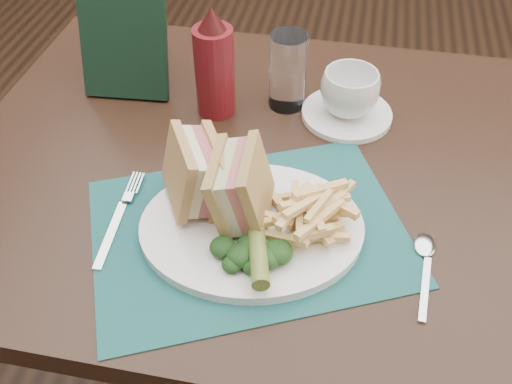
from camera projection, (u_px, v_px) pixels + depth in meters
floor at (283, 236)px, 1.76m from camera, size 7.00×7.00×0.00m
table_main at (250, 298)px, 1.14m from camera, size 0.90×0.75×0.75m
placemat at (249, 231)px, 0.77m from camera, size 0.50×0.44×0.00m
plate at (252, 227)px, 0.76m from camera, size 0.34×0.29×0.01m
sandwich_half_a at (179, 175)px, 0.75m from camera, size 0.12×0.13×0.10m
sandwich_half_b at (225, 185)px, 0.73m from camera, size 0.08×0.11×0.11m
kale_garnish at (249, 253)px, 0.71m from camera, size 0.11×0.08×0.03m
pickle_spear at (258, 247)px, 0.70m from camera, size 0.05×0.12×0.03m
fries_pile at (307, 209)px, 0.73m from camera, size 0.18×0.20×0.06m
fork at (118, 216)px, 0.78m from camera, size 0.05×0.17×0.01m
spoon at (425, 271)px, 0.72m from camera, size 0.05×0.15×0.01m
saucer at (347, 114)px, 0.95m from camera, size 0.17×0.17×0.01m
coffee_cup at (350, 93)px, 0.92m from camera, size 0.13×0.13×0.08m
drinking_glass at (288, 71)px, 0.93m from camera, size 0.08×0.08×0.13m
ketchup_bottle at (214, 62)px, 0.90m from camera, size 0.08×0.08×0.19m
check_presenter at (123, 27)px, 0.94m from camera, size 0.15×0.10×0.23m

